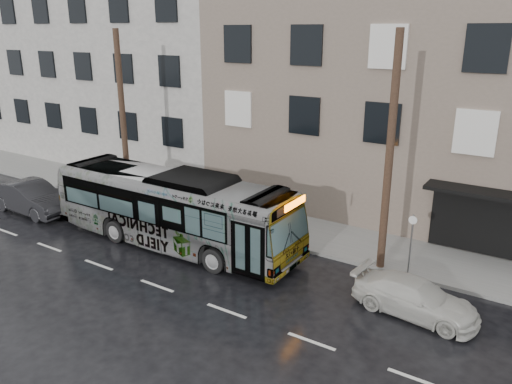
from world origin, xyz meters
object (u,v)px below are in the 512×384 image
utility_pole_rear (123,120)px  white_sedan (415,298)px  sign_post (411,244)px  bus (173,209)px  utility_pole_front (389,156)px  dark_sedan (32,198)px

utility_pole_rear → white_sedan: utility_pole_rear is taller
sign_post → bus: 9.97m
utility_pole_front → bus: bearing=-163.3°
white_sedan → utility_pole_rear: bearing=86.6°
utility_pole_rear → white_sedan: 16.75m
dark_sedan → white_sedan: bearing=-86.4°
utility_pole_front → utility_pole_rear: same height
bus → utility_pole_rear: bearing=64.8°
utility_pole_front → white_sedan: 5.20m
utility_pole_front → sign_post: size_ratio=3.75×
dark_sedan → utility_pole_front: bearing=-77.9°
sign_post → white_sedan: (0.96, -2.53, -0.75)m
utility_pole_front → bus: size_ratio=0.75×
utility_pole_front → white_sedan: size_ratio=2.16×
utility_pole_rear → utility_pole_front: bearing=0.0°
bus → white_sedan: bus is taller
sign_post → white_sedan: bearing=-69.2°
sign_post → utility_pole_front: bearing=180.0°
utility_pole_front → sign_post: utility_pole_front is taller
utility_pole_front → utility_pole_rear: 14.00m
utility_pole_front → white_sedan: (2.06, -2.53, -4.05)m
utility_pole_rear → sign_post: utility_pole_rear is taller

